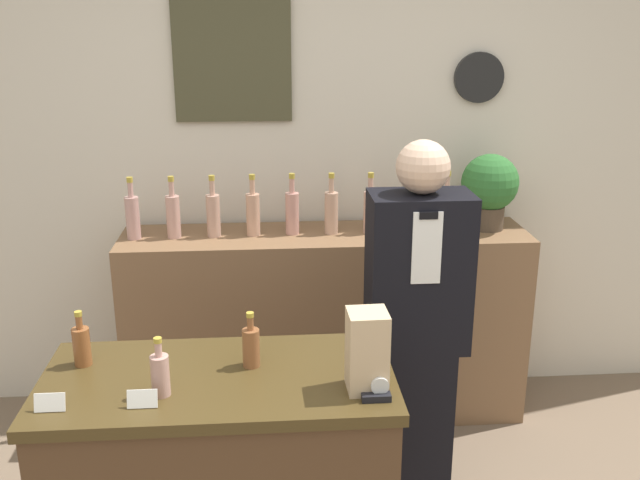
{
  "coord_description": "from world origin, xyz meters",
  "views": [
    {
      "loc": [
        -0.19,
        -1.67,
        2.05
      ],
      "look_at": [
        0.02,
        1.07,
        1.17
      ],
      "focal_mm": 40.0,
      "sensor_mm": 36.0,
      "label": 1
    }
  ],
  "objects_px": {
    "shopkeeper": "(416,333)",
    "paper_bag": "(367,351)",
    "potted_plant": "(490,187)",
    "tape_dispenser": "(377,392)"
  },
  "relations": [
    {
      "from": "shopkeeper",
      "to": "potted_plant",
      "type": "distance_m",
      "value": 1.03
    },
    {
      "from": "shopkeeper",
      "to": "potted_plant",
      "type": "bearing_deg",
      "value": 56.39
    },
    {
      "from": "shopkeeper",
      "to": "tape_dispenser",
      "type": "bearing_deg",
      "value": -111.07
    },
    {
      "from": "paper_bag",
      "to": "tape_dispenser",
      "type": "relative_size",
      "value": 2.9
    },
    {
      "from": "potted_plant",
      "to": "tape_dispenser",
      "type": "relative_size",
      "value": 4.27
    },
    {
      "from": "shopkeeper",
      "to": "paper_bag",
      "type": "distance_m",
      "value": 0.75
    },
    {
      "from": "shopkeeper",
      "to": "potted_plant",
      "type": "relative_size",
      "value": 4.14
    },
    {
      "from": "shopkeeper",
      "to": "paper_bag",
      "type": "height_order",
      "value": "shopkeeper"
    },
    {
      "from": "paper_bag",
      "to": "tape_dispenser",
      "type": "height_order",
      "value": "paper_bag"
    },
    {
      "from": "tape_dispenser",
      "to": "paper_bag",
      "type": "bearing_deg",
      "value": 111.08
    }
  ]
}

